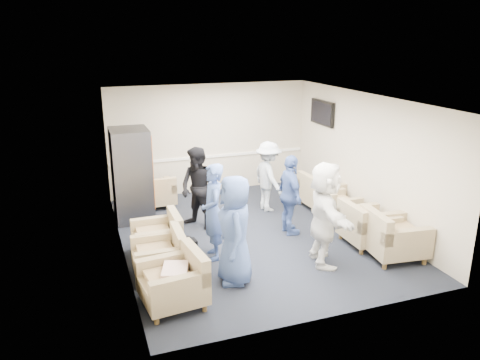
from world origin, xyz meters
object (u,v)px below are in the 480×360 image
object	(u,v)px
person_mid_left	(213,212)
armchair_right_far	(319,193)
armchair_right_near	(391,238)
person_front_right	(325,214)
armchair_left_far	(160,238)
armchair_corner	(157,194)
vending_machine	(132,175)
person_back_right	(268,177)
person_front_left	(235,230)
armchair_left_mid	(162,256)
armchair_left_near	(176,283)
armchair_right_midnear	(365,227)
person_mid_right	(290,195)
person_back_left	(198,189)
armchair_right_midfar	(335,207)

from	to	relation	value
person_mid_left	armchair_right_far	bearing A→B (deg)	126.11
armchair_right_near	person_front_right	world-z (taller)	person_front_right
armchair_left_far	armchair_right_near	size ratio (longest dim) A/B	0.79
armchair_right_near	armchair_corner	world-z (taller)	armchair_right_near
vending_machine	person_back_right	xyz separation A→B (m)	(2.92, -0.50, -0.19)
armchair_corner	person_front_left	xyz separation A→B (m)	(0.60, -3.83, 0.57)
person_front_right	armchair_right_near	bearing A→B (deg)	-85.58
armchair_left_mid	armchair_right_near	xyz separation A→B (m)	(3.95, -0.72, 0.05)
armchair_left_near	armchair_left_far	distance (m)	1.71
armchair_right_midnear	person_back_right	bearing A→B (deg)	24.68
armchair_right_far	vending_machine	size ratio (longest dim) A/B	0.46
armchair_left_near	armchair_left_mid	world-z (taller)	armchair_left_near
person_front_left	person_mid_right	distance (m)	2.18
armchair_right_midnear	armchair_corner	distance (m)	4.74
armchair_left_mid	person_front_right	bearing A→B (deg)	80.68
armchair_left_mid	armchair_right_near	bearing A→B (deg)	81.02
person_mid_left	person_mid_right	distance (m)	1.80
vending_machine	person_back_left	xyz separation A→B (m)	(1.20, -0.97, -0.14)
person_back_right	armchair_right_midnear	bearing A→B (deg)	-161.30
armchair_left_mid	armchair_left_near	bearing A→B (deg)	3.51
armchair_right_midfar	person_back_left	bearing A→B (deg)	76.05
armchair_left_far	person_front_left	world-z (taller)	person_front_left
armchair_right_far	vending_machine	world-z (taller)	vending_machine
armchair_corner	armchair_left_mid	bearing A→B (deg)	78.79
armchair_left_far	person_back_left	bearing A→B (deg)	135.20
armchair_left_far	armchair_right_far	world-z (taller)	armchair_right_far
armchair_right_far	person_mid_left	xyz separation A→B (m)	(-3.01, -1.64, 0.53)
person_mid_right	armchair_corner	bearing A→B (deg)	45.39
armchair_right_midnear	armchair_right_midfar	xyz separation A→B (m)	(0.07, 1.24, -0.04)
person_front_right	armchair_left_near	bearing A→B (deg)	113.61
armchair_right_midfar	armchair_corner	xyz separation A→B (m)	(-3.44, 2.09, 0.00)
armchair_right_midnear	armchair_right_midfar	world-z (taller)	armchair_right_midnear
armchair_right_near	person_mid_left	bearing A→B (deg)	76.76
armchair_left_far	person_front_left	distance (m)	1.74
person_back_left	person_front_left	bearing A→B (deg)	-34.96
armchair_corner	armchair_left_near	bearing A→B (deg)	81.16
vending_machine	armchair_left_mid	bearing A→B (deg)	-87.47
person_mid_left	person_back_right	size ratio (longest dim) A/B	1.09
armchair_right_midfar	armchair_right_far	xyz separation A→B (m)	(0.08, 0.83, 0.03)
armchair_left_mid	vending_machine	bearing A→B (deg)	-176.10
armchair_right_midnear	armchair_right_far	world-z (taller)	armchair_right_midnear
vending_machine	person_mid_left	xyz separation A→B (m)	(1.10, -2.36, -0.12)
armchair_left_far	vending_machine	bearing A→B (deg)	-173.58
armchair_left_far	person_front_right	distance (m)	2.95
armchair_right_midnear	vending_machine	size ratio (longest dim) A/B	0.45
person_front_left	person_front_right	xyz separation A→B (m)	(1.64, 0.08, 0.03)
armchair_corner	vending_machine	xyz separation A→B (m)	(-0.59, -0.55, 0.67)
armchair_right_near	person_mid_right	distance (m)	2.05
armchair_right_midnear	person_front_right	world-z (taller)	person_front_right
armchair_right_midnear	person_mid_left	xyz separation A→B (m)	(-2.86, 0.43, 0.51)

